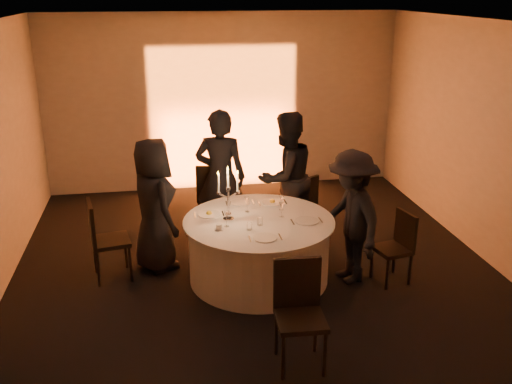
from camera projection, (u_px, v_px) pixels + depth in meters
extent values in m
plane|color=black|center=(259.00, 278.00, 7.01)|extent=(7.00, 7.00, 0.00)
plane|color=silver|center=(259.00, 24.00, 5.99)|extent=(7.00, 7.00, 0.00)
plane|color=#B0AAA4|center=(223.00, 103.00, 9.74)|extent=(7.00, 0.00, 7.00)
plane|color=#B0AAA4|center=(366.00, 334.00, 3.25)|extent=(7.00, 0.00, 7.00)
plane|color=#B0AAA4|center=(500.00, 149.00, 6.98)|extent=(0.00, 7.00, 7.00)
cube|color=black|center=(227.00, 188.00, 9.96)|extent=(0.25, 0.12, 0.10)
cylinder|color=black|center=(259.00, 277.00, 7.00)|extent=(0.60, 0.60, 0.03)
cylinder|color=black|center=(259.00, 250.00, 6.88)|extent=(0.20, 0.20, 0.75)
cylinder|color=silver|center=(259.00, 250.00, 6.88)|extent=(1.68, 1.68, 0.75)
cylinder|color=silver|center=(259.00, 221.00, 6.75)|extent=(1.80, 1.80, 0.02)
cube|color=black|center=(111.00, 241.00, 6.87)|extent=(0.51, 0.51, 0.05)
cube|color=black|center=(92.00, 223.00, 6.71)|extent=(0.12, 0.44, 0.50)
cylinder|color=black|center=(130.00, 264.00, 6.85)|extent=(0.04, 0.04, 0.47)
cylinder|color=black|center=(126.00, 251.00, 7.18)|extent=(0.04, 0.04, 0.47)
cylinder|color=black|center=(98.00, 269.00, 6.72)|extent=(0.04, 0.04, 0.47)
cylinder|color=black|center=(95.00, 255.00, 7.05)|extent=(0.04, 0.04, 0.47)
cube|color=black|center=(214.00, 197.00, 8.31)|extent=(0.53, 0.53, 0.05)
cube|color=black|center=(212.00, 183.00, 8.03)|extent=(0.44, 0.14, 0.51)
cylinder|color=black|center=(228.00, 208.00, 8.57)|extent=(0.04, 0.04, 0.48)
cylinder|color=black|center=(203.00, 207.00, 8.58)|extent=(0.04, 0.04, 0.48)
cylinder|color=black|center=(226.00, 217.00, 8.21)|extent=(0.04, 0.04, 0.48)
cylinder|color=black|center=(200.00, 217.00, 8.23)|extent=(0.04, 0.04, 0.48)
cube|color=black|center=(299.00, 205.00, 8.18)|extent=(0.53, 0.53, 0.05)
cube|color=black|center=(309.00, 192.00, 7.98)|extent=(0.34, 0.24, 0.44)
cylinder|color=black|center=(298.00, 213.00, 8.48)|extent=(0.04, 0.04, 0.41)
cylinder|color=black|center=(283.00, 218.00, 8.27)|extent=(0.04, 0.04, 0.41)
cylinder|color=black|center=(315.00, 219.00, 8.25)|extent=(0.04, 0.04, 0.41)
cylinder|color=black|center=(299.00, 225.00, 8.04)|extent=(0.04, 0.04, 0.41)
cube|color=black|center=(392.00, 250.00, 6.79)|extent=(0.45, 0.45, 0.05)
cube|color=black|center=(406.00, 229.00, 6.78)|extent=(0.12, 0.38, 0.43)
cylinder|color=black|center=(371.00, 262.00, 6.95)|extent=(0.04, 0.04, 0.41)
cylinder|color=black|center=(387.00, 274.00, 6.67)|extent=(0.04, 0.04, 0.41)
cylinder|color=black|center=(394.00, 258.00, 7.07)|extent=(0.04, 0.04, 0.41)
cylinder|color=black|center=(410.00, 269.00, 6.78)|extent=(0.04, 0.04, 0.41)
cube|color=black|center=(301.00, 320.00, 5.23)|extent=(0.47, 0.47, 0.05)
cube|color=black|center=(297.00, 283.00, 5.32)|extent=(0.45, 0.06, 0.51)
cylinder|color=black|center=(283.00, 357.00, 5.11)|extent=(0.04, 0.04, 0.48)
cylinder|color=black|center=(325.00, 354.00, 5.16)|extent=(0.04, 0.04, 0.48)
cylinder|color=black|center=(276.00, 333.00, 5.47)|extent=(0.04, 0.04, 0.48)
cylinder|color=black|center=(315.00, 330.00, 5.52)|extent=(0.04, 0.04, 0.48)
imported|color=black|center=(154.00, 205.00, 7.02)|extent=(0.82, 0.97, 1.68)
imported|color=black|center=(221.00, 177.00, 7.71)|extent=(0.78, 0.62, 1.88)
imported|color=black|center=(286.00, 177.00, 7.80)|extent=(1.10, 1.02, 1.82)
imported|color=black|center=(351.00, 217.00, 6.71)|extent=(0.79, 1.15, 1.63)
cylinder|color=white|center=(209.00, 214.00, 6.89)|extent=(0.27, 0.27, 0.01)
cube|color=#BCBCC1|center=(195.00, 215.00, 6.86)|extent=(0.01, 0.17, 0.01)
cube|color=#BCBCC1|center=(223.00, 214.00, 6.92)|extent=(0.02, 0.17, 0.01)
sphere|color=gold|center=(209.00, 211.00, 6.88)|extent=(0.07, 0.07, 0.07)
cylinder|color=white|center=(240.00, 203.00, 7.26)|extent=(0.25, 0.25, 0.01)
cube|color=#BCBCC1|center=(227.00, 204.00, 7.23)|extent=(0.02, 0.17, 0.01)
cube|color=#BCBCC1|center=(253.00, 202.00, 7.29)|extent=(0.01, 0.17, 0.01)
cylinder|color=white|center=(272.00, 202.00, 7.27)|extent=(0.26, 0.26, 0.01)
cube|color=#BCBCC1|center=(259.00, 203.00, 7.24)|extent=(0.02, 0.17, 0.01)
cube|color=#BCBCC1|center=(285.00, 202.00, 7.30)|extent=(0.02, 0.17, 0.01)
sphere|color=gold|center=(272.00, 199.00, 7.25)|extent=(0.07, 0.07, 0.07)
cylinder|color=white|center=(307.00, 221.00, 6.70)|extent=(0.29, 0.29, 0.01)
cube|color=#BCBCC1|center=(292.00, 222.00, 6.67)|extent=(0.02, 0.17, 0.01)
cube|color=#BCBCC1|center=(321.00, 220.00, 6.72)|extent=(0.01, 0.17, 0.01)
cylinder|color=white|center=(265.00, 238.00, 6.25)|extent=(0.27, 0.27, 0.01)
cube|color=#BCBCC1|center=(250.00, 239.00, 6.22)|extent=(0.02, 0.17, 0.01)
cube|color=#BCBCC1|center=(280.00, 237.00, 6.27)|extent=(0.02, 0.17, 0.01)
cylinder|color=white|center=(219.00, 229.00, 6.48)|extent=(0.11, 0.11, 0.01)
cylinder|color=white|center=(219.00, 226.00, 6.46)|extent=(0.07, 0.07, 0.06)
cylinder|color=silver|center=(229.00, 219.00, 6.74)|extent=(0.13, 0.13, 0.02)
sphere|color=silver|center=(229.00, 214.00, 6.72)|extent=(0.07, 0.07, 0.07)
cylinder|color=silver|center=(228.00, 204.00, 6.68)|extent=(0.03, 0.03, 0.35)
cylinder|color=silver|center=(228.00, 188.00, 6.61)|extent=(0.06, 0.06, 0.03)
cylinder|color=white|center=(228.00, 179.00, 6.57)|extent=(0.02, 0.02, 0.23)
cone|color=yellow|center=(228.00, 168.00, 6.53)|extent=(0.02, 0.02, 0.04)
cylinder|color=silver|center=(223.00, 196.00, 6.63)|extent=(0.13, 0.02, 0.08)
cylinder|color=silver|center=(218.00, 193.00, 6.61)|extent=(0.05, 0.05, 0.03)
cylinder|color=white|center=(218.00, 183.00, 6.57)|extent=(0.02, 0.02, 0.23)
cone|color=yellow|center=(218.00, 172.00, 6.52)|extent=(0.02, 0.02, 0.04)
cylinder|color=silver|center=(233.00, 195.00, 6.65)|extent=(0.13, 0.02, 0.08)
cylinder|color=silver|center=(238.00, 192.00, 6.65)|extent=(0.05, 0.05, 0.03)
cylinder|color=white|center=(238.00, 182.00, 6.61)|extent=(0.02, 0.02, 0.23)
cone|color=yellow|center=(238.00, 171.00, 6.56)|extent=(0.02, 0.02, 0.04)
cylinder|color=white|center=(227.00, 226.00, 6.56)|extent=(0.06, 0.06, 0.01)
cylinder|color=white|center=(227.00, 222.00, 6.54)|extent=(0.01, 0.01, 0.10)
cone|color=white|center=(226.00, 215.00, 6.51)|extent=(0.07, 0.07, 0.09)
cylinder|color=white|center=(247.00, 211.00, 6.99)|extent=(0.06, 0.06, 0.01)
cylinder|color=white|center=(247.00, 208.00, 6.97)|extent=(0.01, 0.01, 0.10)
cone|color=white|center=(247.00, 201.00, 6.94)|extent=(0.07, 0.07, 0.09)
cylinder|color=white|center=(229.00, 216.00, 6.84)|extent=(0.06, 0.06, 0.01)
cylinder|color=white|center=(229.00, 212.00, 6.82)|extent=(0.01, 0.01, 0.10)
cone|color=white|center=(228.00, 205.00, 6.79)|extent=(0.07, 0.07, 0.09)
cylinder|color=white|center=(281.00, 210.00, 7.04)|extent=(0.06, 0.06, 0.01)
cylinder|color=white|center=(281.00, 206.00, 7.03)|extent=(0.01, 0.01, 0.10)
cone|color=white|center=(281.00, 199.00, 6.99)|extent=(0.07, 0.07, 0.09)
cylinder|color=white|center=(282.00, 217.00, 6.83)|extent=(0.06, 0.06, 0.01)
cylinder|color=white|center=(282.00, 213.00, 6.81)|extent=(0.01, 0.01, 0.10)
cone|color=white|center=(282.00, 206.00, 6.78)|extent=(0.07, 0.07, 0.09)
cylinder|color=white|center=(249.00, 226.00, 6.46)|extent=(0.07, 0.07, 0.09)
cylinder|color=white|center=(260.00, 221.00, 6.58)|extent=(0.07, 0.07, 0.09)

